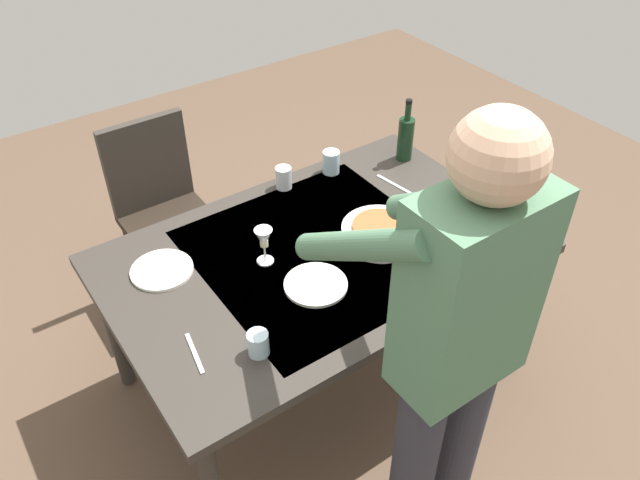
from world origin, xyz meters
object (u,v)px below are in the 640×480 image
(water_cup_near_right, at_px, (258,344))
(dinner_plate_near, at_px, (162,270))
(wine_bottle, at_px, (406,137))
(person_server, at_px, (453,346))
(water_cup_near_left, at_px, (331,162))
(chair_near, at_px, (161,203))
(water_cup_far_right, at_px, (284,178))
(dining_table, at_px, (320,263))
(serving_bowl_pasta, at_px, (380,232))
(water_cup_far_left, at_px, (461,247))
(wine_glass_left, at_px, (264,240))
(dinner_plate_far, at_px, (316,285))

(water_cup_near_right, xyz_separation_m, dinner_plate_near, (0.09, -0.54, -0.04))
(wine_bottle, relative_size, water_cup_near_right, 3.47)
(person_server, xyz_separation_m, water_cup_near_left, (-0.45, -1.20, -0.19))
(chair_near, xyz_separation_m, wine_bottle, (-0.98, 0.58, 0.30))
(water_cup_far_right, bearing_deg, wine_bottle, 168.59)
(dining_table, bearing_deg, water_cup_near_left, -130.05)
(wine_bottle, xyz_separation_m, serving_bowl_pasta, (0.47, 0.40, -0.08))
(chair_near, distance_m, wine_bottle, 1.18)
(dining_table, height_order, person_server, person_server)
(dining_table, distance_m, water_cup_far_left, 0.54)
(water_cup_far_left, xyz_separation_m, serving_bowl_pasta, (0.17, -0.26, -0.02))
(dining_table, relative_size, wine_glass_left, 10.64)
(person_server, relative_size, wine_glass_left, 11.19)
(water_cup_far_right, bearing_deg, serving_bowl_pasta, 102.79)
(wine_glass_left, xyz_separation_m, serving_bowl_pasta, (-0.44, 0.14, -0.07))
(person_server, bearing_deg, chair_near, -83.59)
(dinner_plate_near, bearing_deg, person_server, 113.84)
(water_cup_far_left, distance_m, dinner_plate_far, 0.56)
(water_cup_near_left, bearing_deg, water_cup_far_left, 94.00)
(person_server, xyz_separation_m, dinner_plate_near, (0.45, -1.01, -0.24))
(wine_glass_left, distance_m, water_cup_far_right, 0.50)
(dinner_plate_far, bearing_deg, water_cup_far_left, 160.90)
(wine_bottle, relative_size, wine_glass_left, 1.96)
(chair_near, height_order, wine_bottle, wine_bottle)
(water_cup_near_left, distance_m, water_cup_near_right, 1.08)
(water_cup_near_right, distance_m, dinner_plate_near, 0.55)
(dinner_plate_near, distance_m, dinner_plate_far, 0.57)
(person_server, bearing_deg, water_cup_near_right, -53.27)
(dining_table, xyz_separation_m, dinner_plate_far, (0.13, 0.15, 0.07))
(serving_bowl_pasta, xyz_separation_m, dinner_plate_near, (0.78, -0.31, -0.03))
(dinner_plate_far, bearing_deg, chair_near, -81.29)
(water_cup_far_left, xyz_separation_m, dinner_plate_far, (0.53, -0.18, -0.05))
(dinner_plate_near, xyz_separation_m, dinner_plate_far, (-0.42, 0.39, 0.00))
(chair_near, xyz_separation_m, dinner_plate_far, (-0.16, 1.05, 0.20))
(person_server, xyz_separation_m, dinner_plate_far, (0.03, -0.62, -0.24))
(water_cup_far_left, xyz_separation_m, dinner_plate_near, (0.95, -0.57, -0.05))
(serving_bowl_pasta, bearing_deg, dining_table, -18.13)
(dining_table, xyz_separation_m, wine_glass_left, (0.21, -0.06, 0.17))
(dining_table, xyz_separation_m, water_cup_near_left, (-0.35, -0.42, 0.12))
(chair_near, xyz_separation_m, dinner_plate_near, (0.26, 0.67, 0.20))
(water_cup_near_left, height_order, dinner_plate_far, water_cup_near_left)
(water_cup_near_right, relative_size, water_cup_far_right, 0.87)
(person_server, relative_size, serving_bowl_pasta, 5.63)
(water_cup_near_left, relative_size, water_cup_far_right, 1.06)
(wine_bottle, xyz_separation_m, dinner_plate_far, (0.82, 0.47, -0.10))
(water_cup_far_left, relative_size, dinner_plate_near, 0.45)
(wine_bottle, xyz_separation_m, dinner_plate_near, (1.24, 0.09, -0.10))
(wine_glass_left, bearing_deg, dinner_plate_far, 110.13)
(water_cup_near_right, xyz_separation_m, serving_bowl_pasta, (-0.68, -0.23, -0.01))
(chair_near, bearing_deg, wine_bottle, 149.54)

